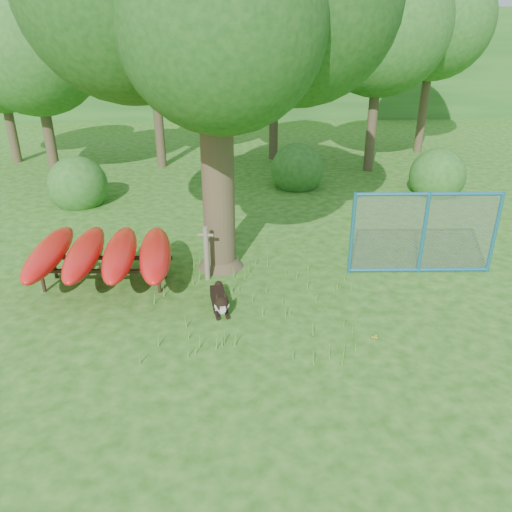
{
  "coord_description": "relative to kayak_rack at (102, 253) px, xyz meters",
  "views": [
    {
      "loc": [
        -0.24,
        -7.63,
        5.11
      ],
      "look_at": [
        0.2,
        1.2,
        1.0
      ],
      "focal_mm": 35.0,
      "sensor_mm": 36.0,
      "label": 1
    }
  ],
  "objects": [
    {
      "name": "bg_tree_e",
      "position": [
        11.0,
        11.96,
        4.49
      ],
      "size": [
        4.6,
        4.6,
        7.55
      ],
      "color": "#3E3321",
      "rests_on": "ground"
    },
    {
      "name": "bg_tree_d",
      "position": [
        8.0,
        8.96,
        4.34
      ],
      "size": [
        4.8,
        4.8,
        7.5
      ],
      "color": "#3E3321",
      "rests_on": "ground"
    },
    {
      "name": "bg_tree_a",
      "position": [
        -3.5,
        7.96,
        3.74
      ],
      "size": [
        4.4,
        4.4,
        6.7
      ],
      "color": "#3E3321",
      "rests_on": "ground"
    },
    {
      "name": "ground",
      "position": [
        3.0,
        -2.04,
        -0.74
      ],
      "size": [
        80.0,
        80.0,
        0.0
      ],
      "primitive_type": "plane",
      "color": "#205511",
      "rests_on": "ground"
    },
    {
      "name": "wildflower_clump",
      "position": [
        5.18,
        -2.53,
        -0.58
      ],
      "size": [
        0.09,
        0.09,
        0.21
      ],
      "rotation": [
        0.0,
        0.0,
        0.36
      ],
      "color": "#51902F",
      "rests_on": "ground"
    },
    {
      "name": "fence_section",
      "position": [
        6.94,
        0.26,
        0.2
      ],
      "size": [
        3.24,
        0.2,
        3.15
      ],
      "rotation": [
        0.0,
        0.0,
        -0.04
      ],
      "color": "teal",
      "rests_on": "ground"
    },
    {
      "name": "shrub_mid",
      "position": [
        5.0,
        6.96,
        -0.74
      ],
      "size": [
        1.8,
        1.8,
        1.8
      ],
      "primitive_type": "sphere",
      "color": "#225C1E",
      "rests_on": "ground"
    },
    {
      "name": "wooded_hillside",
      "position": [
        3.0,
        25.96,
        2.26
      ],
      "size": [
        80.0,
        12.0,
        6.0
      ],
      "primitive_type": "cube",
      "color": "#225C1E",
      "rests_on": "ground"
    },
    {
      "name": "shrub_left",
      "position": [
        -2.0,
        5.46,
        -0.74
      ],
      "size": [
        1.8,
        1.8,
        1.8
      ],
      "primitive_type": "sphere",
      "color": "#225C1E",
      "rests_on": "ground"
    },
    {
      "name": "shrub_right",
      "position": [
        9.5,
        5.96,
        -0.74
      ],
      "size": [
        1.8,
        1.8,
        1.8
      ],
      "primitive_type": "sphere",
      "color": "#225C1E",
      "rests_on": "ground"
    },
    {
      "name": "wooden_post",
      "position": [
        2.17,
        0.15,
        -0.09
      ],
      "size": [
        0.34,
        0.13,
        1.24
      ],
      "rotation": [
        0.0,
        0.0,
        -0.11
      ],
      "color": "#675E4D",
      "rests_on": "ground"
    },
    {
      "name": "husky_dog",
      "position": [
        2.47,
        -1.14,
        -0.56
      ],
      "size": [
        0.41,
        1.18,
        0.52
      ],
      "rotation": [
        0.0,
        0.0,
        0.14
      ],
      "color": "black",
      "rests_on": "ground"
    },
    {
      "name": "bg_tree_c",
      "position": [
        4.5,
        10.96,
        3.36
      ],
      "size": [
        4.0,
        4.0,
        6.12
      ],
      "color": "#3E3321",
      "rests_on": "ground"
    },
    {
      "name": "bg_tree_b",
      "position": [
        -0.0,
        9.96,
        4.87
      ],
      "size": [
        5.2,
        5.2,
        8.22
      ],
      "color": "#3E3321",
      "rests_on": "ground"
    },
    {
      "name": "kayak_rack",
      "position": [
        0.0,
        0.0,
        0.0
      ],
      "size": [
        3.06,
        2.98,
        0.97
      ],
      "rotation": [
        0.0,
        0.0,
        -0.06
      ],
      "color": "black",
      "rests_on": "ground"
    }
  ]
}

